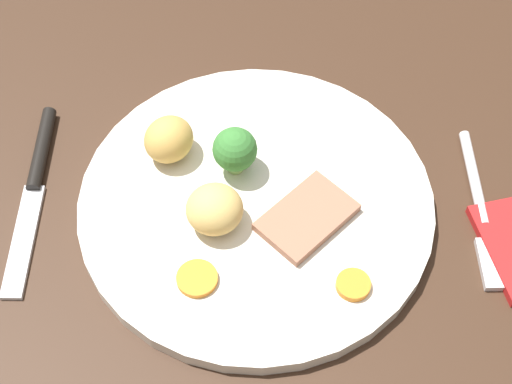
# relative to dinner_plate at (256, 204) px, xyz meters

# --- Properties ---
(dining_table) EXTENTS (1.20, 0.84, 0.04)m
(dining_table) POSITION_rel_dinner_plate_xyz_m (0.02, 0.01, -0.02)
(dining_table) COLOR #382316
(dining_table) RESTS_ON ground
(dinner_plate) EXTENTS (0.29, 0.29, 0.01)m
(dinner_plate) POSITION_rel_dinner_plate_xyz_m (0.00, 0.00, 0.00)
(dinner_plate) COLOR silver
(dinner_plate) RESTS_ON dining_table
(meat_slice_main) EXTENTS (0.09, 0.09, 0.01)m
(meat_slice_main) POSITION_rel_dinner_plate_xyz_m (-0.04, 0.02, 0.01)
(meat_slice_main) COLOR #9E664C
(meat_slice_main) RESTS_ON dinner_plate
(roast_potato_left) EXTENTS (0.05, 0.05, 0.04)m
(roast_potato_left) POSITION_rel_dinner_plate_xyz_m (0.03, 0.02, 0.03)
(roast_potato_left) COLOR #D8B260
(roast_potato_left) RESTS_ON dinner_plate
(roast_potato_right) EXTENTS (0.06, 0.06, 0.04)m
(roast_potato_right) POSITION_rel_dinner_plate_xyz_m (0.07, -0.05, 0.03)
(roast_potato_right) COLOR tan
(roast_potato_right) RESTS_ON dinner_plate
(carrot_coin_front) EXTENTS (0.03, 0.03, 0.01)m
(carrot_coin_front) POSITION_rel_dinner_plate_xyz_m (-0.07, 0.08, 0.01)
(carrot_coin_front) COLOR orange
(carrot_coin_front) RESTS_ON dinner_plate
(carrot_coin_back) EXTENTS (0.03, 0.03, 0.00)m
(carrot_coin_back) POSITION_rel_dinner_plate_xyz_m (0.05, 0.07, 0.01)
(carrot_coin_back) COLOR orange
(carrot_coin_back) RESTS_ON dinner_plate
(broccoli_floret) EXTENTS (0.04, 0.04, 0.04)m
(broccoli_floret) POSITION_rel_dinner_plate_xyz_m (0.02, -0.03, 0.03)
(broccoli_floret) COLOR #8CB766
(broccoli_floret) RESTS_ON dinner_plate
(fork) EXTENTS (0.02, 0.15, 0.01)m
(fork) POSITION_rel_dinner_plate_xyz_m (-0.18, 0.01, -0.00)
(fork) COLOR silver
(fork) RESTS_ON dining_table
(knife) EXTENTS (0.02, 0.19, 0.01)m
(knife) POSITION_rel_dinner_plate_xyz_m (0.18, -0.03, -0.00)
(knife) COLOR black
(knife) RESTS_ON dining_table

